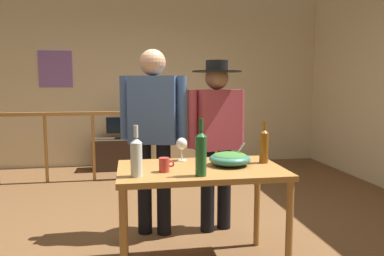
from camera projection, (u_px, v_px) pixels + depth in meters
ground_plane at (170, 239)px, 3.35m from camera, size 8.48×8.48×0.00m
back_wall at (148, 81)px, 6.37m from camera, size 6.08×0.10×2.87m
framed_picture at (55, 69)px, 6.05m from camera, size 0.52×0.03×0.59m
stair_railing at (80, 136)px, 5.28m from camera, size 2.68×0.10×1.04m
tv_console at (122, 154)px, 6.09m from camera, size 0.90×0.40×0.50m
flat_screen_tv at (121, 126)px, 6.01m from camera, size 0.46×0.12×0.36m
serving_table at (200, 179)px, 2.74m from camera, size 1.19×0.73×0.78m
salad_bowl at (230, 158)px, 2.79m from camera, size 0.31×0.31×0.17m
wine_glass at (182, 145)px, 2.96m from camera, size 0.09×0.09×0.18m
wine_bottle_clear at (136, 156)px, 2.44m from camera, size 0.08×0.08×0.34m
wine_bottle_amber at (264, 145)px, 2.87m from camera, size 0.07×0.07×0.33m
wine_bottle_green at (201, 153)px, 2.46m from camera, size 0.07×0.07×0.38m
mug_red at (164, 165)px, 2.58m from camera, size 0.11×0.07×0.10m
person_standing_left at (153, 126)px, 3.37m from camera, size 0.59×0.33×1.69m
person_standing_right at (216, 131)px, 3.47m from camera, size 0.57×0.45×1.60m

